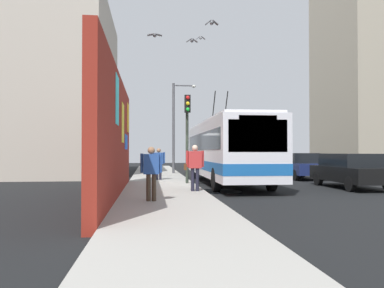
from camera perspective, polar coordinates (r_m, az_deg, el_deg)
ground_plane at (r=19.22m, az=0.40°, el=-6.08°), size 80.00×80.00×0.00m
sidewalk_slab at (r=19.09m, az=-4.40°, el=-5.88°), size 48.00×3.20×0.15m
graffiti_wall at (r=14.51m, az=-10.75°, el=0.98°), size 12.85×0.32×4.37m
building_far_left at (r=31.01m, az=-19.32°, el=7.10°), size 13.61×8.37×12.11m
building_far_right at (r=39.46m, az=23.47°, el=10.24°), size 9.32×6.63×18.72m
city_bus at (r=20.91m, az=4.83°, el=-0.72°), size 12.42×2.66×5.02m
parked_car_black at (r=19.78m, az=21.57°, el=-3.43°), size 4.83×1.91×1.58m
parked_car_navy at (r=25.48m, az=14.99°, el=-2.93°), size 4.48×1.75×1.58m
parked_car_champagne at (r=31.55m, az=10.77°, el=-2.59°), size 4.26×1.81×1.58m
pedestrian_midblock at (r=21.70m, az=-4.78°, el=-2.46°), size 0.23×0.76×1.70m
pedestrian_at_curb at (r=15.48m, az=0.39°, el=-2.81°), size 0.24×0.78×1.78m
pedestrian_near_wall at (r=12.44m, az=-5.82°, el=-3.57°), size 0.22×0.67×1.67m
traffic_light at (r=19.25m, az=-0.67°, el=2.91°), size 0.49×0.28×4.26m
street_lamp at (r=28.39m, az=-2.27°, el=3.24°), size 0.44×1.67×6.36m
flying_pigeons at (r=18.10m, az=2.22°, el=17.54°), size 7.46×5.41×3.89m
curbside_puddle at (r=16.94m, az=3.36°, el=-6.74°), size 2.19×2.19×0.00m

